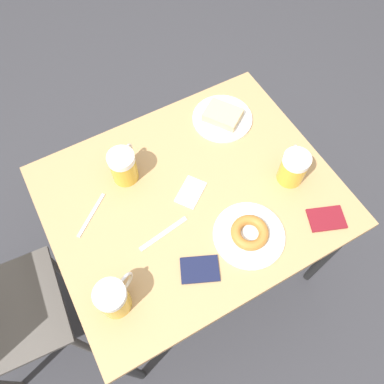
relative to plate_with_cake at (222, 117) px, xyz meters
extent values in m
plane|color=#333338|center=(-0.25, 0.28, -0.74)|extent=(8.00, 8.00, 0.00)
cube|color=tan|center=(-0.25, 0.28, -0.03)|extent=(0.84, 1.03, 0.03)
cylinder|color=black|center=(-0.62, -0.20, -0.39)|extent=(0.04, 0.04, 0.69)
cylinder|color=black|center=(0.13, -0.20, -0.39)|extent=(0.04, 0.04, 0.69)
cylinder|color=black|center=(-0.62, 0.75, -0.39)|extent=(0.04, 0.04, 0.69)
cylinder|color=black|center=(0.13, 0.75, -0.39)|extent=(0.04, 0.04, 0.69)
cube|color=#514C47|center=(-0.23, 1.06, -0.27)|extent=(0.43, 0.43, 0.02)
cylinder|color=#514C47|center=(-0.42, 0.90, -0.51)|extent=(0.03, 0.03, 0.46)
cylinder|color=#514C47|center=(-0.07, 0.87, -0.51)|extent=(0.03, 0.03, 0.46)
cylinder|color=white|center=(0.00, 0.00, -0.01)|extent=(0.24, 0.24, 0.01)
cube|color=#D1B27F|center=(0.00, 0.00, 0.01)|extent=(0.18, 0.17, 0.03)
cylinder|color=white|center=(-0.48, 0.18, -0.01)|extent=(0.25, 0.25, 0.01)
torus|color=#B2702D|center=(-0.48, 0.18, 0.01)|extent=(0.13, 0.13, 0.03)
cylinder|color=gold|center=(-0.06, 0.45, 0.04)|extent=(0.10, 0.10, 0.11)
cylinder|color=white|center=(-0.06, 0.45, 0.11)|extent=(0.10, 0.10, 0.02)
torus|color=silver|center=(-0.02, 0.42, 0.05)|extent=(0.07, 0.06, 0.08)
cylinder|color=gold|center=(-0.36, -0.07, 0.04)|extent=(0.10, 0.10, 0.11)
cylinder|color=white|center=(-0.36, -0.07, 0.11)|extent=(0.10, 0.10, 0.02)
torus|color=silver|center=(-0.32, -0.11, 0.05)|extent=(0.07, 0.06, 0.08)
cylinder|color=gold|center=(-0.47, 0.67, 0.04)|extent=(0.10, 0.10, 0.11)
cylinder|color=white|center=(-0.47, 0.67, 0.11)|extent=(0.10, 0.10, 0.02)
torus|color=silver|center=(-0.44, 0.63, 0.05)|extent=(0.05, 0.08, 0.08)
cube|color=white|center=(-0.23, 0.27, -0.01)|extent=(0.13, 0.14, 0.00)
cube|color=silver|center=(-0.14, 0.63, -0.01)|extent=(0.12, 0.15, 0.00)
cube|color=silver|center=(-0.33, 0.44, -0.01)|extent=(0.04, 0.19, 0.00)
cube|color=#141938|center=(-0.50, 0.39, -0.01)|extent=(0.13, 0.15, 0.01)
cube|color=maroon|center=(-0.56, -0.09, -0.01)|extent=(0.13, 0.15, 0.01)
camera|label=1|loc=(-0.80, 0.59, 1.18)|focal=35.00mm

